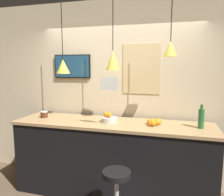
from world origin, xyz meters
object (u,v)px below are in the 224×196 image
at_px(juice_bottle, 201,118).
at_px(spread_jar, 44,114).
at_px(mounted_tv, 72,66).
at_px(bar_stool, 117,196).
at_px(fruit_bowl, 109,118).

xyz_separation_m(juice_bottle, spread_jar, (-2.28, 0.00, -0.08)).
xyz_separation_m(spread_jar, mounted_tv, (0.30, 0.41, 0.74)).
height_order(bar_stool, spread_jar, spread_jar).
distance_m(fruit_bowl, spread_jar, 1.05).
height_order(bar_stool, fruit_bowl, fruit_bowl).
distance_m(spread_jar, mounted_tv, 0.90).
relative_size(bar_stool, mounted_tv, 1.15).
bearing_deg(spread_jar, juice_bottle, 0.00).
relative_size(bar_stool, fruit_bowl, 3.25).
bearing_deg(bar_stool, mounted_tv, 132.65).
distance_m(fruit_bowl, mounted_tv, 1.13).
relative_size(bar_stool, juice_bottle, 2.32).
xyz_separation_m(bar_stool, fruit_bowl, (-0.30, 0.72, 0.72)).
bearing_deg(mounted_tv, fruit_bowl, -28.92).
height_order(fruit_bowl, spread_jar, fruit_bowl).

